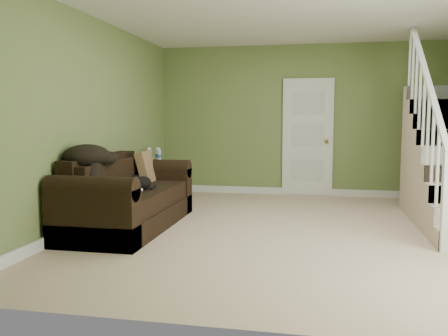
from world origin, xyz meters
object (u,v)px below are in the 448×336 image
at_px(sofa, 126,200).
at_px(banana, 128,191).
at_px(side_table, 155,182).
at_px(cat, 142,183).

bearing_deg(sofa, banana, -62.73).
relative_size(side_table, cat, 1.87).
relative_size(sofa, banana, 12.55).
bearing_deg(side_table, sofa, -82.11).
height_order(side_table, banana, side_table).
relative_size(cat, banana, 2.62).
bearing_deg(side_table, banana, -79.15).
bearing_deg(sofa, side_table, 97.89).
bearing_deg(cat, banana, -105.51).
xyz_separation_m(sofa, side_table, (-0.24, 1.73, -0.00)).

